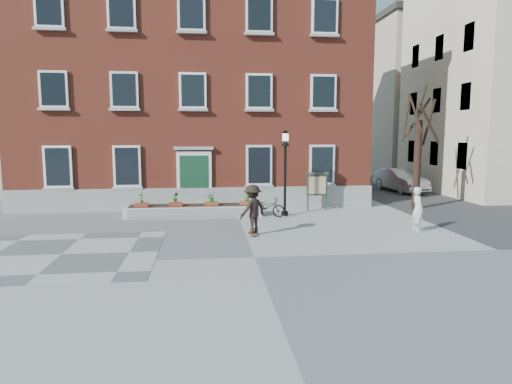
{
  "coord_description": "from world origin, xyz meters",
  "views": [
    {
      "loc": [
        -1.47,
        -13.55,
        3.81
      ],
      "look_at": [
        0.5,
        4.0,
        1.5
      ],
      "focal_mm": 32.0,
      "sensor_mm": 36.0,
      "label": 1
    }
  ],
  "objects": [
    {
      "name": "ground",
      "position": [
        0.0,
        0.0,
        0.0
      ],
      "size": [
        100.0,
        100.0,
        0.0
      ],
      "primitive_type": "plane",
      "color": "gray",
      "rests_on": "ground"
    },
    {
      "name": "bare_tree",
      "position": [
        9.01,
        8.01,
        2.79
      ],
      "size": [
        1.83,
        1.83,
        6.16
      ],
      "color": "black",
      "rests_on": "ground"
    },
    {
      "name": "parked_car",
      "position": [
        11.12,
        14.61,
        0.74
      ],
      "size": [
        2.18,
        4.68,
        1.48
      ],
      "primitive_type": "imported",
      "rotation": [
        0.0,
        0.0,
        0.14
      ],
      "color": "#B3B6B8",
      "rests_on": "ground"
    },
    {
      "name": "skateboarder",
      "position": [
        0.27,
        3.1,
        0.98
      ],
      "size": [
        1.34,
        1.25,
        1.89
      ],
      "color": "brown",
      "rests_on": "ground"
    },
    {
      "name": "bicycle",
      "position": [
        1.31,
        6.77,
        0.45
      ],
      "size": [
        1.79,
        1.27,
        0.89
      ],
      "primitive_type": "imported",
      "rotation": [
        0.0,
        0.0,
        1.13
      ],
      "color": "black",
      "rests_on": "ground"
    },
    {
      "name": "brick_building",
      "position": [
        -2.0,
        13.98,
        6.3
      ],
      "size": [
        18.4,
        10.85,
        12.6
      ],
      "color": "#963B29",
      "rests_on": "ground"
    },
    {
      "name": "checker_patch",
      "position": [
        -6.0,
        1.0,
        0.01
      ],
      "size": [
        6.0,
        6.0,
        0.01
      ],
      "primitive_type": "cube",
      "color": "#535356",
      "rests_on": "ground"
    },
    {
      "name": "notice_board",
      "position": [
        3.98,
        8.14,
        1.26
      ],
      "size": [
        1.1,
        0.16,
        1.87
      ],
      "color": "#1A3423",
      "rests_on": "ground"
    },
    {
      "name": "side_street",
      "position": [
        17.99,
        19.78,
        7.02
      ],
      "size": [
        15.2,
        36.0,
        14.5
      ],
      "color": "#3B3B3E",
      "rests_on": "ground"
    },
    {
      "name": "bystander",
      "position": [
        6.68,
        3.0,
        0.87
      ],
      "size": [
        0.44,
        0.65,
        1.73
      ],
      "primitive_type": "imported",
      "rotation": [
        0.0,
        0.0,
        1.54
      ],
      "color": "silver",
      "rests_on": "ground"
    },
    {
      "name": "lamp_post",
      "position": [
        2.17,
        6.95,
        2.54
      ],
      "size": [
        0.4,
        0.4,
        3.93
      ],
      "color": "black",
      "rests_on": "ground"
    },
    {
      "name": "planter_assembly",
      "position": [
        -1.99,
        7.18,
        0.31
      ],
      "size": [
        6.2,
        1.12,
        1.15
      ],
      "color": "silver",
      "rests_on": "ground"
    }
  ]
}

